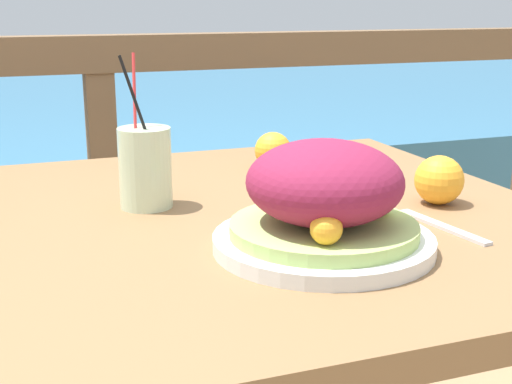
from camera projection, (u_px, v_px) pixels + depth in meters
The scene contains 8 objects.
patio_table at pixel (182, 275), 1.11m from camera, with size 1.19×0.97×0.75m.
railing_fence at pixel (101, 133), 1.81m from camera, with size 2.80×0.08×0.99m.
sea_backdrop at pixel (43, 141), 4.20m from camera, with size 12.00×4.00×0.54m.
salad_plate at pixel (324, 203), 0.94m from camera, with size 0.30×0.30×0.15m.
drink_glass at pixel (145, 167), 1.14m from camera, with size 0.08×0.08×0.24m.
knife at pixel (443, 227), 1.05m from camera, with size 0.04×0.18×0.00m.
orange_near_basket at pixel (273, 150), 1.41m from camera, with size 0.07×0.07×0.07m.
orange_near_glass at pixel (439, 180), 1.16m from camera, with size 0.08×0.08×0.08m.
Camera 1 is at (-0.25, -1.01, 1.08)m, focal length 50.00 mm.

